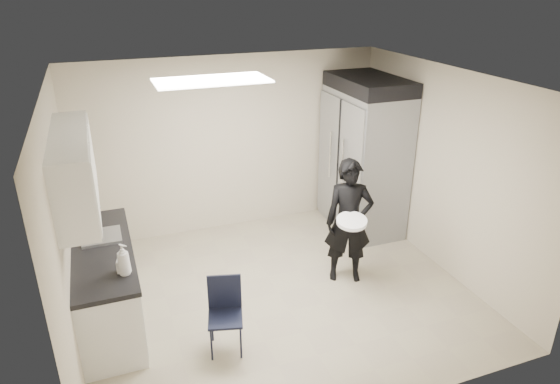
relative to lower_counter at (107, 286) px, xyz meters
name	(u,v)px	position (x,y,z in m)	size (l,w,h in m)	color
floor	(278,293)	(1.95, -0.20, -0.43)	(4.50, 4.50, 0.00)	tan
ceiling	(278,81)	(1.95, -0.20, 2.17)	(4.50, 4.50, 0.00)	silver
back_wall	(231,145)	(1.95, 1.80, 0.87)	(4.50, 4.50, 0.00)	#BDB39C
left_wall	(64,229)	(-0.30, -0.20, 0.87)	(4.00, 4.00, 0.00)	#BDB39C
right_wall	(444,171)	(4.20, -0.20, 0.87)	(4.00, 4.00, 0.00)	#BDB39C
ceiling_panel	(212,80)	(1.35, 0.20, 2.14)	(1.20, 0.60, 0.02)	white
lower_counter	(107,286)	(0.00, 0.00, 0.00)	(0.60, 1.90, 0.86)	silver
countertop	(101,251)	(0.00, 0.00, 0.46)	(0.64, 1.95, 0.05)	black
sink	(102,241)	(0.02, 0.25, 0.44)	(0.42, 0.40, 0.14)	gray
faucet	(81,232)	(-0.18, 0.25, 0.59)	(0.02, 0.02, 0.24)	silver
upper_cabinets	(74,170)	(-0.13, 0.00, 1.40)	(0.35, 1.80, 0.75)	silver
towel_dispenser	(72,155)	(-0.19, 1.15, 1.19)	(0.22, 0.30, 0.35)	black
notice_sticker_left	(66,232)	(-0.29, -0.10, 0.79)	(0.00, 0.12, 0.07)	yellow
notice_sticker_right	(67,227)	(-0.29, 0.10, 0.75)	(0.00, 0.12, 0.07)	yellow
commercial_fridge	(364,162)	(3.78, 1.07, 0.62)	(0.80, 1.35, 2.10)	gray
fridge_compressor	(369,84)	(3.78, 1.07, 1.77)	(0.80, 1.35, 0.20)	black
folding_chair	(225,318)	(1.10, -0.95, -0.04)	(0.35, 0.35, 0.78)	black
man_tuxedo	(349,222)	(2.89, -0.18, 0.37)	(0.59, 0.39, 1.60)	black
bucket_lid	(352,221)	(2.79, -0.41, 0.51)	(0.36, 0.36, 0.05)	silver
soap_bottle_a	(123,259)	(0.21, -0.60, 0.64)	(0.13, 0.13, 0.33)	white
soap_bottle_b	(121,264)	(0.18, -0.55, 0.57)	(0.08, 0.09, 0.19)	#B3B4C0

